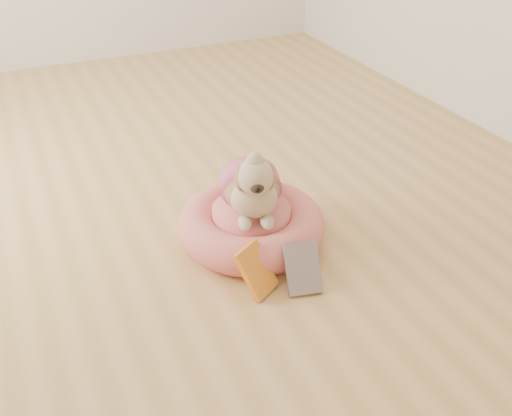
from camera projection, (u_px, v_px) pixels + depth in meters
name	position (u px, v px, depth m)	size (l,w,h in m)	color
floor	(170.00, 189.00, 2.92)	(4.50, 4.50, 0.00)	tan
pet_bed	(251.00, 225.00, 2.50)	(0.64, 0.64, 0.17)	#E7725A
dog	(251.00, 174.00, 2.37)	(0.31, 0.46, 0.33)	brown
book_yellow	(256.00, 270.00, 2.21)	(0.13, 0.03, 0.20)	gold
book_white	(303.00, 268.00, 2.23)	(0.13, 0.02, 0.21)	white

